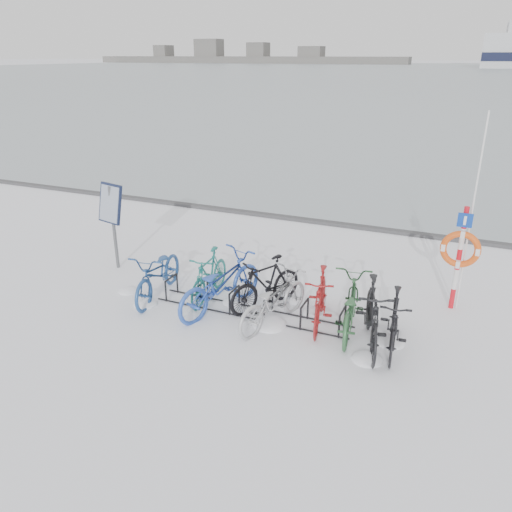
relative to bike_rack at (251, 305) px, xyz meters
The scene contains 17 objects.
ground 0.18m from the bike_rack, ahead, with size 900.00×900.00×0.00m, color white.
ice_sheet 155.00m from the bike_rack, 90.00° to the left, with size 400.00×298.00×0.02m, color #A9B6BF.
quay_edge 5.90m from the bike_rack, 90.00° to the left, with size 400.00×0.25×0.10m, color #3F3F42.
bike_rack is the anchor object (origin of this frame).
info_board 4.10m from the bike_rack, 168.10° to the left, with size 0.72×0.40×2.02m.
lifebuoy_station 4.12m from the bike_rack, 25.67° to the left, with size 0.73×0.22×3.81m.
shoreline 287.22m from the bike_rack, 115.14° to the left, with size 180.00×12.00×9.50m.
bike_0 2.10m from the bike_rack, behind, with size 0.71×2.03×1.06m, color navy.
bike_1 1.18m from the bike_rack, 163.45° to the left, with size 0.49×1.73×1.04m, color #1C6F68.
bike_2 0.76m from the bike_rack, behind, with size 0.77×2.21×1.16m, color #2C51B6.
bike_3 0.55m from the bike_rack, 69.54° to the left, with size 0.50×1.77×1.07m, color black.
bike_4 0.66m from the bike_rack, 19.86° to the right, with size 0.69×1.97×1.03m, color #A3A6AB.
bike_5 1.38m from the bike_rack, ahead, with size 0.50×1.78×1.07m, color maroon.
bike_6 1.92m from the bike_rack, ahead, with size 0.68×1.96×1.03m, color #2D5D35.
bike_7 2.39m from the bike_rack, ahead, with size 0.56×2.00×1.20m, color black.
bike_8 2.74m from the bike_rack, ahead, with size 0.49×1.75×1.05m, color black.
snow_drifts 0.50m from the bike_rack, 17.47° to the right, with size 5.94×1.98×0.23m.
Camera 1 is at (3.48, -7.88, 4.70)m, focal length 35.00 mm.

